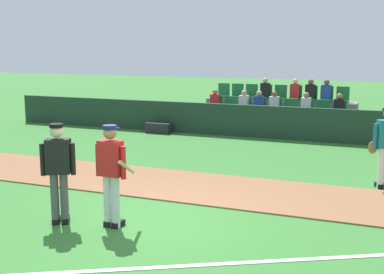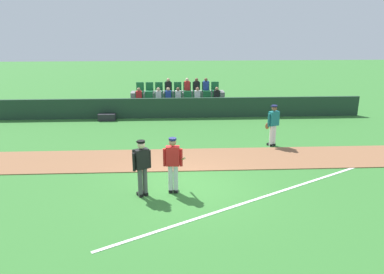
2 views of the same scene
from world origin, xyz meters
TOP-DOWN VIEW (x-y plane):
  - ground_plane at (0.00, 0.00)m, footprint 80.00×80.00m
  - infield_dirt_path at (0.00, 2.47)m, footprint 28.00×2.38m
  - foul_line_chalk at (3.00, -0.50)m, footprint 10.47×6.03m
  - dugout_fence at (0.00, 9.05)m, footprint 20.00×0.16m
  - stadium_bleachers at (0.01, 10.49)m, footprint 5.55×2.10m
  - batter_red_jersey at (-0.32, -0.38)m, footprint 0.67×0.79m
  - umpire_home_plate at (-1.25, -0.58)m, footprint 0.54×0.45m
  - runner_teal_jersey at (3.85, 3.94)m, footprint 0.66×0.41m
  - equipment_bag at (-3.81, 8.60)m, footprint 0.90×0.36m

SIDE VIEW (x-z plane):
  - ground_plane at x=0.00m, z-range 0.00..0.00m
  - foul_line_chalk at x=3.00m, z-range 0.00..0.01m
  - infield_dirt_path at x=0.00m, z-range 0.00..0.03m
  - equipment_bag at x=-3.81m, z-range 0.00..0.36m
  - stadium_bleachers at x=0.01m, z-range -0.43..1.47m
  - dugout_fence at x=0.00m, z-range 0.00..1.09m
  - runner_teal_jersey at x=3.85m, z-range 0.08..1.84m
  - batter_red_jersey at x=-0.32m, z-range 0.09..1.85m
  - umpire_home_plate at x=-1.25m, z-range 0.12..1.88m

